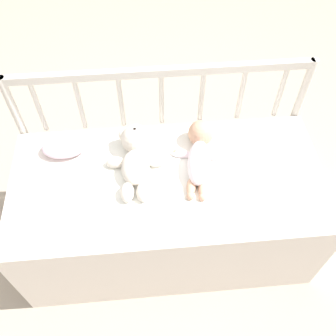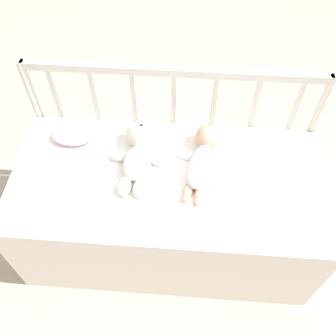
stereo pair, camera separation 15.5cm
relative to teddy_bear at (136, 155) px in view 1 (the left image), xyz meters
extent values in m
plane|color=tan|center=(0.13, -0.10, -0.58)|extent=(12.00, 12.00, 0.00)
cube|color=white|center=(0.13, -0.10, -0.32)|extent=(1.35, 0.64, 0.53)
cylinder|color=beige|center=(-0.52, 0.24, -0.16)|extent=(0.04, 0.04, 0.84)
cylinder|color=beige|center=(0.79, 0.24, -0.16)|extent=(0.04, 0.04, 0.84)
cube|color=beige|center=(0.13, 0.24, 0.24)|extent=(1.31, 0.03, 0.04)
cylinder|color=beige|center=(-0.42, 0.24, 0.09)|extent=(0.02, 0.02, 0.28)
cylinder|color=beige|center=(-0.23, 0.24, 0.09)|extent=(0.02, 0.02, 0.28)
cylinder|color=beige|center=(-0.05, 0.24, 0.09)|extent=(0.02, 0.02, 0.28)
cylinder|color=beige|center=(0.13, 0.24, 0.09)|extent=(0.02, 0.02, 0.28)
cylinder|color=beige|center=(0.31, 0.24, 0.09)|extent=(0.02, 0.02, 0.28)
cylinder|color=beige|center=(0.50, 0.24, 0.09)|extent=(0.02, 0.02, 0.28)
cylinder|color=beige|center=(0.68, 0.24, 0.09)|extent=(0.02, 0.02, 0.28)
cube|color=white|center=(0.13, -0.06, -0.05)|extent=(0.75, 0.48, 0.01)
ellipsoid|color=silver|center=(0.00, -0.06, -0.01)|extent=(0.13, 0.19, 0.09)
sphere|color=silver|center=(0.00, 0.08, 0.01)|extent=(0.13, 0.13, 0.13)
sphere|color=tan|center=(0.00, 0.08, 0.05)|extent=(0.05, 0.05, 0.05)
sphere|color=black|center=(0.00, 0.08, 0.07)|extent=(0.02, 0.02, 0.02)
sphere|color=silver|center=(-0.05, 0.11, 0.02)|extent=(0.05, 0.05, 0.05)
sphere|color=silver|center=(0.06, 0.10, 0.02)|extent=(0.05, 0.05, 0.05)
ellipsoid|color=silver|center=(-0.09, -0.01, -0.03)|extent=(0.08, 0.06, 0.05)
ellipsoid|color=silver|center=(0.09, -0.02, -0.03)|extent=(0.08, 0.06, 0.05)
ellipsoid|color=silver|center=(-0.04, -0.18, -0.02)|extent=(0.06, 0.09, 0.06)
ellipsoid|color=silver|center=(0.02, -0.18, -0.02)|extent=(0.06, 0.09, 0.06)
ellipsoid|color=white|center=(0.27, -0.06, -0.01)|extent=(0.14, 0.25, 0.09)
sphere|color=tan|center=(0.30, 0.10, 0.01)|extent=(0.12, 0.12, 0.12)
ellipsoid|color=white|center=(0.20, 0.01, -0.03)|extent=(0.10, 0.05, 0.03)
ellipsoid|color=white|center=(0.35, -0.01, -0.03)|extent=(0.10, 0.05, 0.03)
sphere|color=tan|center=(0.18, 0.02, -0.03)|extent=(0.03, 0.03, 0.03)
sphere|color=tan|center=(0.38, -0.02, -0.03)|extent=(0.03, 0.03, 0.03)
ellipsoid|color=tan|center=(0.22, -0.16, -0.03)|extent=(0.06, 0.10, 0.04)
ellipsoid|color=tan|center=(0.27, -0.17, -0.03)|extent=(0.06, 0.10, 0.04)
sphere|color=tan|center=(0.21, -0.21, -0.03)|extent=(0.03, 0.03, 0.03)
sphere|color=tan|center=(0.26, -0.22, -0.03)|extent=(0.03, 0.03, 0.03)
ellipsoid|color=silver|center=(-0.32, 0.09, -0.02)|extent=(0.19, 0.13, 0.06)
camera|label=1|loc=(0.05, -1.03, 1.24)|focal=40.00mm
camera|label=2|loc=(0.20, -1.03, 1.24)|focal=40.00mm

